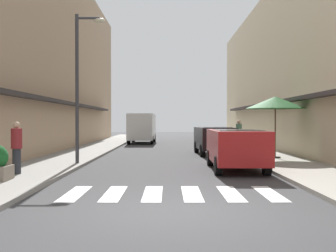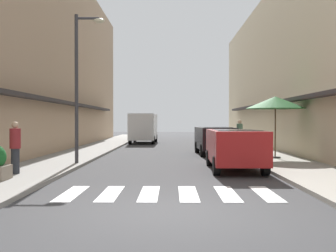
% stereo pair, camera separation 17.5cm
% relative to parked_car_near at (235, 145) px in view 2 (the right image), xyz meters
% --- Properties ---
extents(ground_plane, '(85.40, 85.40, 0.00)m').
position_rel_parked_car_near_xyz_m(ground_plane, '(-2.35, 8.73, -0.92)').
color(ground_plane, '#38383A').
extents(sidewalk_left, '(2.68, 54.34, 0.12)m').
position_rel_parked_car_near_xyz_m(sidewalk_left, '(-7.09, 8.73, -0.86)').
color(sidewalk_left, gray).
rests_on(sidewalk_left, ground_plane).
extents(sidewalk_right, '(2.68, 54.34, 0.12)m').
position_rel_parked_car_near_xyz_m(sidewalk_right, '(2.39, 8.73, -0.86)').
color(sidewalk_right, '#9E998E').
rests_on(sidewalk_right, ground_plane).
extents(building_row_left, '(5.50, 36.94, 11.65)m').
position_rel_parked_car_near_xyz_m(building_row_left, '(-10.92, 9.68, 4.90)').
color(building_row_left, tan).
rests_on(building_row_left, ground_plane).
extents(building_row_right, '(5.50, 36.94, 9.91)m').
position_rel_parked_car_near_xyz_m(building_row_right, '(6.23, 9.68, 4.03)').
color(building_row_right, beige).
rests_on(building_row_right, ground_plane).
extents(crosswalk, '(5.20, 2.20, 0.01)m').
position_rel_parked_car_near_xyz_m(crosswalk, '(-2.35, -4.77, -0.92)').
color(crosswalk, silver).
rests_on(crosswalk, ground_plane).
extents(parked_car_near, '(1.86, 4.39, 1.47)m').
position_rel_parked_car_near_xyz_m(parked_car_near, '(0.00, 0.00, 0.00)').
color(parked_car_near, maroon).
rests_on(parked_car_near, ground_plane).
extents(parked_car_mid, '(1.94, 4.04, 1.47)m').
position_rel_parked_car_near_xyz_m(parked_car_mid, '(-0.00, 6.86, -0.00)').
color(parked_car_mid, black).
rests_on(parked_car_mid, ground_plane).
extents(delivery_van, '(2.08, 5.43, 2.37)m').
position_rel_parked_car_near_xyz_m(delivery_van, '(-4.55, 18.20, 0.48)').
color(delivery_van, silver).
rests_on(delivery_van, ground_plane).
extents(street_lamp, '(1.19, 0.28, 5.87)m').
position_rel_parked_car_near_xyz_m(street_lamp, '(-5.87, 1.42, 2.75)').
color(street_lamp, '#38383D').
rests_on(street_lamp, sidewalk_left).
extents(cafe_umbrella, '(2.67, 2.67, 2.77)m').
position_rel_parked_car_near_xyz_m(cafe_umbrella, '(2.38, 3.67, 1.68)').
color(cafe_umbrella, '#262626').
rests_on(cafe_umbrella, sidewalk_right).
extents(pedestrian_walking_near, '(0.34, 0.34, 1.64)m').
position_rel_parked_car_near_xyz_m(pedestrian_walking_near, '(-7.21, -1.92, 0.06)').
color(pedestrian_walking_near, '#282B33').
rests_on(pedestrian_walking_near, sidewalk_left).
extents(pedestrian_walking_far, '(0.34, 0.34, 1.73)m').
position_rel_parked_car_near_xyz_m(pedestrian_walking_far, '(1.62, 8.66, 0.11)').
color(pedestrian_walking_far, '#282B33').
rests_on(pedestrian_walking_far, sidewalk_right).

